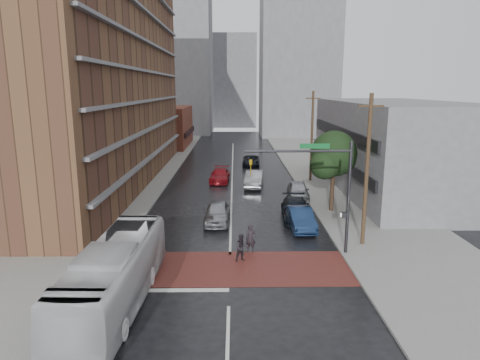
{
  "coord_description": "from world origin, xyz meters",
  "views": [
    {
      "loc": [
        0.31,
        -22.82,
        10.31
      ],
      "look_at": [
        0.7,
        8.68,
        3.5
      ],
      "focal_mm": 32.0,
      "sensor_mm": 36.0,
      "label": 1
    }
  ],
  "objects_px": {
    "pedestrian_b": "(242,248)",
    "car_travel_b": "(254,179)",
    "car_parked_far": "(298,190)",
    "car_travel_c": "(220,175)",
    "car_travel_a": "(217,213)",
    "suv_travel": "(251,161)",
    "pedestrian_a": "(251,239)",
    "transit_bus": "(115,274)",
    "car_parked_mid": "(296,209)",
    "car_parked_near": "(301,219)"
  },
  "relations": [
    {
      "from": "transit_bus",
      "to": "car_parked_mid",
      "type": "bearing_deg",
      "value": 54.05
    },
    {
      "from": "car_parked_far",
      "to": "car_travel_c",
      "type": "bearing_deg",
      "value": 138.69
    },
    {
      "from": "car_travel_c",
      "to": "suv_travel",
      "type": "distance_m",
      "value": 10.85
    },
    {
      "from": "transit_bus",
      "to": "car_parked_mid",
      "type": "xyz_separation_m",
      "value": [
        10.64,
        13.73,
        -0.78
      ]
    },
    {
      "from": "car_parked_far",
      "to": "pedestrian_a",
      "type": "bearing_deg",
      "value": -107.09
    },
    {
      "from": "pedestrian_a",
      "to": "car_parked_mid",
      "type": "height_order",
      "value": "pedestrian_a"
    },
    {
      "from": "suv_travel",
      "to": "car_parked_mid",
      "type": "xyz_separation_m",
      "value": [
        2.67,
        -24.12,
        0.11
      ]
    },
    {
      "from": "pedestrian_b",
      "to": "car_parked_mid",
      "type": "distance_m",
      "value": 9.57
    },
    {
      "from": "car_travel_c",
      "to": "car_parked_near",
      "type": "xyz_separation_m",
      "value": [
        6.56,
        -16.41,
        0.06
      ]
    },
    {
      "from": "car_travel_a",
      "to": "car_parked_mid",
      "type": "xyz_separation_m",
      "value": [
        6.27,
        0.87,
        -0.02
      ]
    },
    {
      "from": "pedestrian_a",
      "to": "car_travel_c",
      "type": "bearing_deg",
      "value": 93.06
    },
    {
      "from": "pedestrian_b",
      "to": "car_parked_far",
      "type": "xyz_separation_m",
      "value": [
        5.57,
        14.9,
        -0.03
      ]
    },
    {
      "from": "suv_travel",
      "to": "car_parked_near",
      "type": "relative_size",
      "value": 1.02
    },
    {
      "from": "car_travel_a",
      "to": "car_parked_mid",
      "type": "bearing_deg",
      "value": 9.33
    },
    {
      "from": "car_travel_b",
      "to": "car_parked_far",
      "type": "xyz_separation_m",
      "value": [
        3.95,
        -4.99,
        -0.03
      ]
    },
    {
      "from": "car_parked_near",
      "to": "suv_travel",
      "type": "bearing_deg",
      "value": 93.37
    },
    {
      "from": "pedestrian_b",
      "to": "car_travel_b",
      "type": "distance_m",
      "value": 19.96
    },
    {
      "from": "car_travel_a",
      "to": "car_parked_far",
      "type": "bearing_deg",
      "value": 46.22
    },
    {
      "from": "car_travel_b",
      "to": "car_parked_mid",
      "type": "xyz_separation_m",
      "value": [
        2.85,
        -11.43,
        -0.05
      ]
    },
    {
      "from": "pedestrian_b",
      "to": "car_travel_c",
      "type": "height_order",
      "value": "pedestrian_b"
    },
    {
      "from": "car_travel_a",
      "to": "car_parked_near",
      "type": "relative_size",
      "value": 0.98
    },
    {
      "from": "car_travel_b",
      "to": "car_travel_c",
      "type": "bearing_deg",
      "value": 152.15
    },
    {
      "from": "car_travel_c",
      "to": "car_parked_near",
      "type": "distance_m",
      "value": 17.67
    },
    {
      "from": "pedestrian_b",
      "to": "pedestrian_a",
      "type": "bearing_deg",
      "value": 46.21
    },
    {
      "from": "pedestrian_a",
      "to": "car_parked_far",
      "type": "height_order",
      "value": "pedestrian_a"
    },
    {
      "from": "car_travel_b",
      "to": "car_parked_mid",
      "type": "relative_size",
      "value": 0.94
    },
    {
      "from": "pedestrian_a",
      "to": "pedestrian_b",
      "type": "bearing_deg",
      "value": -116.32
    },
    {
      "from": "car_parked_mid",
      "to": "car_travel_b",
      "type": "bearing_deg",
      "value": 106.89
    },
    {
      "from": "pedestrian_b",
      "to": "car_travel_c",
      "type": "xyz_separation_m",
      "value": [
        -2.09,
        22.44,
        -0.12
      ]
    },
    {
      "from": "pedestrian_b",
      "to": "car_travel_c",
      "type": "relative_size",
      "value": 0.34
    },
    {
      "from": "transit_bus",
      "to": "car_travel_b",
      "type": "bearing_deg",
      "value": 74.62
    },
    {
      "from": "car_travel_c",
      "to": "suv_travel",
      "type": "bearing_deg",
      "value": 72.15
    },
    {
      "from": "transit_bus",
      "to": "car_travel_c",
      "type": "distance_m",
      "value": 28.02
    },
    {
      "from": "pedestrian_b",
      "to": "car_parked_near",
      "type": "distance_m",
      "value": 7.51
    },
    {
      "from": "car_travel_a",
      "to": "car_parked_far",
      "type": "distance_m",
      "value": 10.38
    },
    {
      "from": "transit_bus",
      "to": "car_parked_mid",
      "type": "distance_m",
      "value": 17.38
    },
    {
      "from": "car_travel_a",
      "to": "suv_travel",
      "type": "relative_size",
      "value": 0.97
    },
    {
      "from": "transit_bus",
      "to": "suv_travel",
      "type": "xyz_separation_m",
      "value": [
        7.96,
        37.84,
        -0.89
      ]
    },
    {
      "from": "pedestrian_b",
      "to": "car_travel_b",
      "type": "relative_size",
      "value": 0.33
    },
    {
      "from": "car_parked_mid",
      "to": "suv_travel",
      "type": "bearing_deg",
      "value": 99.23
    },
    {
      "from": "pedestrian_b",
      "to": "car_travel_b",
      "type": "height_order",
      "value": "pedestrian_b"
    },
    {
      "from": "car_parked_mid",
      "to": "transit_bus",
      "type": "bearing_deg",
      "value": -124.87
    },
    {
      "from": "car_travel_b",
      "to": "transit_bus",
      "type": "bearing_deg",
      "value": -100.55
    },
    {
      "from": "car_travel_a",
      "to": "suv_travel",
      "type": "xyz_separation_m",
      "value": [
        3.59,
        24.98,
        -0.13
      ]
    },
    {
      "from": "car_travel_b",
      "to": "car_travel_a",
      "type": "bearing_deg",
      "value": -98.87
    },
    {
      "from": "pedestrian_b",
      "to": "transit_bus",
      "type": "bearing_deg",
      "value": -161.18
    },
    {
      "from": "transit_bus",
      "to": "pedestrian_a",
      "type": "bearing_deg",
      "value": 46.7
    },
    {
      "from": "car_travel_c",
      "to": "car_parked_near",
      "type": "height_order",
      "value": "car_parked_near"
    },
    {
      "from": "car_travel_a",
      "to": "car_parked_near",
      "type": "xyz_separation_m",
      "value": [
        6.27,
        -1.55,
        -0.01
      ]
    },
    {
      "from": "car_parked_mid",
      "to": "car_parked_far",
      "type": "bearing_deg",
      "value": 83.21
    }
  ]
}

